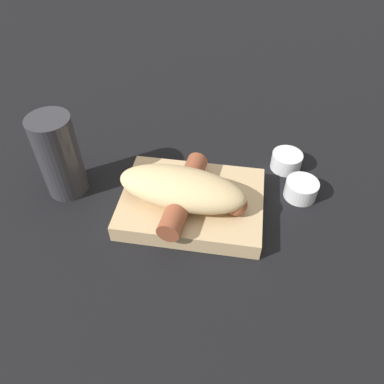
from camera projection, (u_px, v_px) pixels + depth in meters
ground_plane at (192, 209)px, 0.60m from camera, size 3.00×3.00×0.00m
food_tray at (192, 203)px, 0.59m from camera, size 0.22×0.16×0.03m
bread_roll at (182, 188)px, 0.55m from camera, size 0.20×0.10×0.05m
sausage at (184, 194)px, 0.56m from camera, size 0.19×0.16×0.03m
pickled_veggies at (156, 180)px, 0.60m from camera, size 0.07×0.06×0.01m
condiment_cup_near at (301, 190)px, 0.61m from camera, size 0.05×0.05×0.03m
condiment_cup_far at (286, 162)px, 0.66m from camera, size 0.05×0.05×0.03m
drink_glass at (59, 156)px, 0.58m from camera, size 0.07×0.07×0.14m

